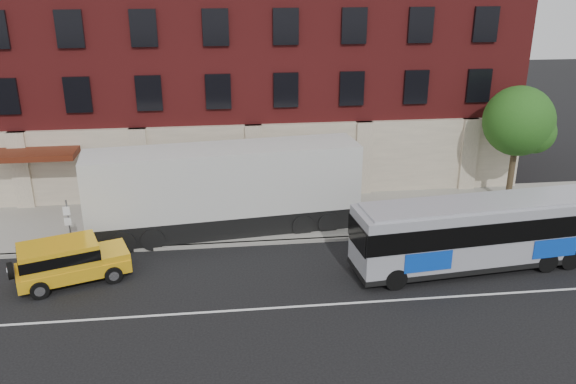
{
  "coord_description": "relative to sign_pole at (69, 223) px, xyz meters",
  "views": [
    {
      "loc": [
        -1.74,
        -18.52,
        11.89
      ],
      "look_at": [
        1.1,
        5.5,
        2.71
      ],
      "focal_mm": 36.88,
      "sensor_mm": 36.0,
      "label": 1
    }
  ],
  "objects": [
    {
      "name": "street_tree",
      "position": [
        22.04,
        3.34,
        2.96
      ],
      "size": [
        3.6,
        3.6,
        6.2
      ],
      "color": "#35291A",
      "rests_on": "sidewalk"
    },
    {
      "name": "ground",
      "position": [
        8.5,
        -6.15,
        -1.45
      ],
      "size": [
        120.0,
        120.0,
        0.0
      ],
      "primitive_type": "plane",
      "color": "black",
      "rests_on": "ground"
    },
    {
      "name": "lane_line",
      "position": [
        8.5,
        -5.65,
        -1.45
      ],
      "size": [
        60.0,
        0.12,
        0.01
      ],
      "primitive_type": "cube",
      "color": "silver",
      "rests_on": "ground"
    },
    {
      "name": "building",
      "position": [
        8.49,
        10.77,
        6.13
      ],
      "size": [
        30.0,
        12.1,
        15.0
      ],
      "color": "maroon",
      "rests_on": "sidewalk"
    },
    {
      "name": "yellow_suv",
      "position": [
        0.46,
        -2.69,
        -0.45
      ],
      "size": [
        4.68,
        3.1,
        1.74
      ],
      "color": "gold",
      "rests_on": "ground"
    },
    {
      "name": "sign_pole",
      "position": [
        0.0,
        0.0,
        0.0
      ],
      "size": [
        0.3,
        0.2,
        2.5
      ],
      "color": "slate",
      "rests_on": "ground"
    },
    {
      "name": "kerb",
      "position": [
        8.5,
        -0.15,
        -1.38
      ],
      "size": [
        60.0,
        0.25,
        0.15
      ],
      "primitive_type": "cube",
      "color": "gray",
      "rests_on": "ground"
    },
    {
      "name": "city_bus",
      "position": [
        17.43,
        -3.38,
        0.2
      ],
      "size": [
        11.12,
        3.43,
        3.0
      ],
      "color": "#94959E",
      "rests_on": "ground"
    },
    {
      "name": "sidewalk",
      "position": [
        8.5,
        2.85,
        -1.38
      ],
      "size": [
        60.0,
        6.0,
        0.15
      ],
      "primitive_type": "cube",
      "color": "gray",
      "rests_on": "ground"
    },
    {
      "name": "shipping_container",
      "position": [
        6.87,
        1.45,
        0.63
      ],
      "size": [
        12.81,
        3.92,
        4.2
      ],
      "color": "black",
      "rests_on": "ground"
    }
  ]
}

